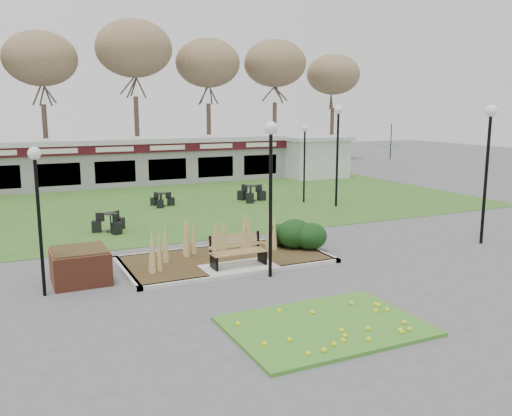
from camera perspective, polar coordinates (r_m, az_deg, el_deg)
name	(u,v)px	position (r m, az deg, el deg)	size (l,w,h in m)	color
ground	(241,271)	(16.09, -1.62, -6.70)	(100.00, 100.00, 0.00)	#515154
lawn	(142,206)	(27.22, -11.86, 0.23)	(34.00, 16.00, 0.02)	#315C1D
flower_bed	(325,325)	(12.25, 7.29, -12.09)	(4.20, 3.00, 0.16)	#266F1F
planting_bed	(260,245)	(17.69, 0.39, -3.87)	(6.75, 3.40, 1.27)	#382A16
park_bench	(237,250)	(16.15, -1.99, -4.47)	(1.70, 0.66, 0.93)	olive
brick_planter	(80,266)	(15.78, -18.02, -5.78)	(1.50, 1.50, 0.95)	brown
food_pavilion	(110,162)	(34.75, -15.08, 4.73)	(24.60, 3.40, 2.90)	gray
service_hut	(314,156)	(37.78, 6.15, 5.43)	(4.40, 3.40, 2.83)	silver
tree_backdrop	(85,57)	(42.68, -17.57, 14.88)	(47.24, 5.24, 10.36)	#47382B
lamp_post_near_left	(271,165)	(14.98, 1.56, 4.56)	(0.37, 0.37, 4.40)	black
lamp_post_near_right	(489,144)	(20.43, 23.28, 6.25)	(0.40, 0.40, 4.86)	black
lamp_post_mid_left	(37,189)	(14.49, -22.07, 1.90)	(0.32, 0.32, 3.82)	black
lamp_post_mid_right	(305,146)	(27.36, 5.14, 6.47)	(0.32, 0.32, 3.91)	black
lamp_post_far_right	(338,134)	(26.35, 8.62, 7.75)	(0.40, 0.40, 4.86)	black
bistro_set_a	(111,225)	(21.75, -15.04, -1.79)	(1.35, 1.32, 0.73)	black
bistro_set_c	(162,202)	(26.82, -9.88, 0.64)	(1.10, 1.21, 0.65)	black
bistro_set_d	(251,196)	(27.88, -0.51, 1.28)	(1.33, 1.52, 0.81)	black
patio_umbrella	(390,157)	(35.14, 13.94, 5.19)	(2.26, 2.30, 2.66)	black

